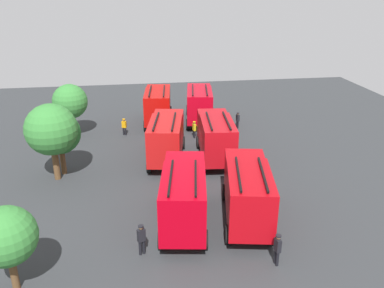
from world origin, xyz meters
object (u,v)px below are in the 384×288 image
fire_truck_5 (158,104)px  firefighter_4 (141,238)px  firefighter_2 (194,129)px  tree_0 (6,237)px  fire_truck_0 (247,191)px  tree_3 (70,102)px  fire_truck_2 (199,103)px  fire_truck_3 (184,194)px  tree_1 (51,130)px  tree_2 (59,133)px  fire_truck_4 (166,136)px  fire_truck_1 (216,136)px  firefighter_1 (124,126)px  traffic_cone_0 (222,127)px  firefighter_3 (277,248)px  firefighter_0 (238,119)px

fire_truck_5 → firefighter_4: fire_truck_5 is taller
firefighter_2 → tree_0: bearing=-132.2°
fire_truck_0 → tree_3: size_ratio=1.49×
fire_truck_2 → fire_truck_3: (-18.92, 4.07, 0.00)m
tree_1 → tree_3: size_ratio=1.16×
firefighter_2 → tree_2: (-6.11, 11.17, 2.42)m
fire_truck_4 → firefighter_4: size_ratio=4.12×
fire_truck_0 → fire_truck_1: size_ratio=1.02×
fire_truck_3 → firefighter_1: (16.29, 3.74, -1.24)m
firefighter_4 → traffic_cone_0: bearing=132.1°
fire_truck_1 → tree_0: tree_0 is taller
tree_0 → fire_truck_1: bearing=-43.1°
fire_truck_0 → tree_3: (17.01, 12.47, 1.25)m
firefighter_4 → fire_truck_0: bearing=86.2°
traffic_cone_0 → tree_0: bearing=144.5°
fire_truck_0 → tree_3: bearing=47.0°
fire_truck_3 → tree_2: bearing=53.4°
firefighter_3 → tree_0: bearing=-8.5°
fire_truck_3 → fire_truck_2: bearing=-3.3°
fire_truck_2 → tree_3: bearing=107.4°
tree_0 → fire_truck_5: bearing=-20.0°
firefighter_2 → fire_truck_2: bearing=64.2°
firefighter_1 → firefighter_3: 22.13m
fire_truck_5 → traffic_cone_0: fire_truck_5 is taller
tree_0 → tree_2: (12.61, -0.42, 0.35)m
fire_truck_5 → firefighter_4: size_ratio=4.07×
tree_2 → fire_truck_0: bearing=-125.2°
fire_truck_1 → firefighter_4: size_ratio=4.05×
fire_truck_0 → fire_truck_2: (19.06, -0.23, 0.00)m
firefighter_4 → tree_3: size_ratio=0.36×
firefighter_1 → tree_1: 10.45m
traffic_cone_0 → tree_1: bearing=121.1°
fire_truck_1 → firefighter_4: fire_truck_1 is taller
tree_0 → fire_truck_2: bearing=-29.0°
firefighter_2 → firefighter_4: 17.84m
fire_truck_3 → firefighter_4: fire_truck_3 is taller
fire_truck_2 → firefighter_1: (-2.63, 7.81, -1.24)m
fire_truck_0 → fire_truck_3: (0.14, 3.84, 0.00)m
tree_0 → fire_truck_3: bearing=-64.4°
tree_1 → tree_3: (9.30, -0.03, -0.53)m
fire_truck_2 → fire_truck_3: same height
tree_0 → firefighter_4: bearing=-74.0°
firefighter_0 → traffic_cone_0: firefighter_0 is taller
fire_truck_2 → traffic_cone_0: size_ratio=13.20×
firefighter_1 → fire_truck_3: bearing=37.6°
firefighter_0 → firefighter_2: 5.22m
tree_2 → firefighter_2: bearing=-61.3°
tree_1 → firefighter_4: bearing=-148.9°
firefighter_3 → tree_3: 24.95m
fire_truck_1 → traffic_cone_0: size_ratio=13.02×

